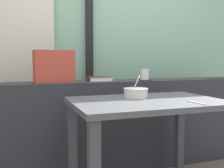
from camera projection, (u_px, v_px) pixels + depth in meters
name	position (u px, v px, depth m)	size (l,w,h in m)	color
outdoor_backdrop	(97.00, 21.00, 2.87)	(4.80, 0.08, 2.80)	#84B293
curtain_left_panel	(24.00, 32.00, 2.53)	(0.56, 0.06, 2.50)	beige
window_divider_post	(89.00, 29.00, 2.77)	(0.07, 0.05, 2.60)	black
dark_console_ledge	(116.00, 125.00, 2.40)	(2.80, 0.30, 0.80)	#2D2D33
breakfast_table	(147.00, 118.00, 1.80)	(1.01, 0.68, 0.72)	#414145
coaster_square	(145.00, 80.00, 2.40)	(0.10, 0.10, 0.01)	black
juice_glass	(145.00, 75.00, 2.39)	(0.07, 0.07, 0.10)	white
closed_book	(99.00, 79.00, 2.28)	(0.21, 0.15, 0.04)	#47231E
throw_pillow	(54.00, 66.00, 2.18)	(0.32, 0.14, 0.26)	#B74233
soup_bowl	(136.00, 93.00, 1.89)	(0.17, 0.17, 0.16)	silver
fork_utensil	(196.00, 103.00, 1.66)	(0.02, 0.17, 0.01)	silver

